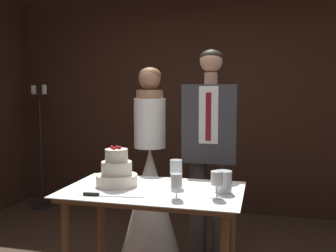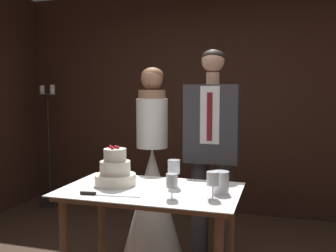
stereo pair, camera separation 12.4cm
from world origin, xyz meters
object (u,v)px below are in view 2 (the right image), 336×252
cake_table (151,206)px  wine_glass_far (213,180)px  candle_stand (49,151)px  wine_glass_near (172,182)px  groom (212,146)px  hurricane_candle (220,183)px  wine_glass_middle (174,168)px  cake_knife (98,194)px  bride (152,187)px  tiered_cake (115,171)px

cake_table → wine_glass_far: bearing=-13.8°
wine_glass_far → candle_stand: bearing=142.1°
wine_glass_near → wine_glass_far: size_ratio=0.93×
wine_glass_near → groom: groom is taller
hurricane_candle → wine_glass_middle: bearing=169.6°
hurricane_candle → cake_table: bearing=-176.2°
wine_glass_near → hurricane_candle: bearing=38.9°
wine_glass_far → wine_glass_middle: bearing=146.7°
wine_glass_middle → candle_stand: bearing=141.5°
cake_knife → bride: bride is taller
groom → candle_stand: bearing=156.6°
wine_glass_near → candle_stand: size_ratio=0.10×
wine_glass_near → bride: size_ratio=0.09×
cake_table → candle_stand: size_ratio=0.76×
bride → cake_table: bearing=-71.6°
cake_table → hurricane_candle: hurricane_candle is taller
tiered_cake → wine_glass_near: 0.52m
cake_knife → candle_stand: 2.70m
hurricane_candle → cake_knife: bearing=-159.3°
tiered_cake → wine_glass_middle: bearing=8.2°
cake_table → cake_knife: (-0.26, -0.24, 0.13)m
cake_table → cake_knife: cake_knife is taller
groom → wine_glass_far: bearing=-79.7°
candle_stand → wine_glass_middle: bearing=-38.5°
tiered_cake → cake_knife: bearing=-88.0°
wine_glass_near → wine_glass_middle: size_ratio=0.82×
hurricane_candle → candle_stand: (-2.48, 1.77, -0.19)m
cake_table → wine_glass_near: (0.20, -0.18, 0.22)m
cake_knife → wine_glass_near: bearing=0.6°
wine_glass_far → hurricane_candle: (0.03, 0.14, -0.05)m
cake_knife → bride: 1.08m
tiered_cake → bride: (0.00, 0.78, -0.31)m
cake_knife → bride: size_ratio=0.23×
cake_table → hurricane_candle: size_ratio=8.41×
cake_table → wine_glass_far: size_ratio=7.14×
wine_glass_far → bride: (-0.71, 0.92, -0.33)m
cake_knife → wine_glass_middle: size_ratio=2.08×
wine_glass_middle → groom: bearing=79.5°
cake_table → bride: size_ratio=0.70×
wine_glass_middle → groom: groom is taller
bride → candle_stand: bearing=150.5°
groom → candle_stand: (-2.29, 0.99, -0.31)m
wine_glass_middle → bride: 0.90m
bride → candle_stand: size_ratio=1.08×
candle_stand → wine_glass_near: bearing=-41.8°
wine_glass_far → hurricane_candle: 0.15m
hurricane_candle → candle_stand: candle_stand is taller
candle_stand → hurricane_candle: bearing=-35.5°
groom → wine_glass_middle: bearing=-100.5°
cake_table → hurricane_candle: 0.50m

